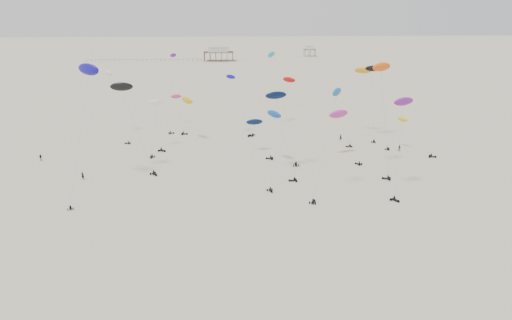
{
  "coord_description": "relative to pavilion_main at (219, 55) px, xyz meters",
  "views": [
    {
      "loc": [
        -6.11,
        -8.92,
        36.98
      ],
      "look_at": [
        0.0,
        88.0,
        7.0
      ],
      "focal_mm": 35.0,
      "sensor_mm": 36.0,
      "label": 1
    }
  ],
  "objects": [
    {
      "name": "rig_1",
      "position": [
        24.17,
        -264.98,
        10.11
      ],
      "size": [
        7.56,
        8.81,
        21.9
      ],
      "rotation": [
        0.0,
        0.0,
        5.81
      ],
      "color": "black",
      "rests_on": "ground"
    },
    {
      "name": "spectator_2",
      "position": [
        -42.42,
        -236.55,
        -4.22
      ],
      "size": [
        1.26,
        0.8,
        2.0
      ],
      "primitive_type": "imported",
      "rotation": [
        0.0,
        0.0,
        6.43
      ],
      "color": "black",
      "rests_on": "ground"
    },
    {
      "name": "rig_2",
      "position": [
        17.56,
        -203.91,
        15.22
      ],
      "size": [
        9.61,
        15.62,
        25.46
      ],
      "rotation": [
        0.0,
        0.0,
        2.02
      ],
      "color": "black",
      "rests_on": "ground"
    },
    {
      "name": "rig_11",
      "position": [
        -10.55,
        -203.65,
        1.36
      ],
      "size": [
        6.15,
        16.35,
        16.87
      ],
      "rotation": [
        0.0,
        0.0,
        4.81
      ],
      "color": "black",
      "rests_on": "ground"
    },
    {
      "name": "rig_13",
      "position": [
        43.28,
        -216.83,
        12.18
      ],
      "size": [
        10.26,
        16.75,
        23.56
      ],
      "rotation": [
        0.0,
        0.0,
        1.72
      ],
      "color": "black",
      "rests_on": "ground"
    },
    {
      "name": "pier_fence",
      "position": [
        -52.0,
        -0.0,
        -3.45
      ],
      "size": [
        80.2,
        0.2,
        1.5
      ],
      "color": "black",
      "rests_on": "ground"
    },
    {
      "name": "rig_15",
      "position": [
        -24.0,
        -255.16,
        18.75
      ],
      "size": [
        6.03,
        18.23,
        27.69
      ],
      "rotation": [
        0.0,
        0.0,
        0.31
      ],
      "color": "black",
      "rests_on": "ground"
    },
    {
      "name": "rig_20",
      "position": [
        -12.0,
        -207.72,
        7.67
      ],
      "size": [
        3.37,
        8.48,
        23.53
      ],
      "rotation": [
        0.0,
        0.0,
        4.99
      ],
      "color": "black",
      "rests_on": "ground"
    },
    {
      "name": "pavilion_main",
      "position": [
        0.0,
        0.0,
        0.0
      ],
      "size": [
        21.0,
        13.0,
        9.8
      ],
      "color": "brown",
      "rests_on": "ground"
    },
    {
      "name": "rig_18",
      "position": [
        48.14,
        -222.22,
        11.81
      ],
      "size": [
        4.39,
        15.28,
        23.14
      ],
      "rotation": [
        0.0,
        0.0,
        5.6
      ],
      "color": "black",
      "rests_on": "ground"
    },
    {
      "name": "rig_4",
      "position": [
        38.88,
        -264.2,
        10.63
      ],
      "size": [
        5.77,
        8.72,
        20.06
      ],
      "rotation": [
        0.0,
        0.0,
        3.7
      ],
      "color": "black",
      "rests_on": "ground"
    },
    {
      "name": "rig_10",
      "position": [
        15.84,
        -250.29,
        10.79
      ],
      "size": [
        7.08,
        9.17,
        19.38
      ],
      "rotation": [
        0.0,
        0.0,
        1.6
      ],
      "color": "black",
      "rests_on": "ground"
    },
    {
      "name": "rig_16",
      "position": [
        16.85,
        -242.69,
        5.28
      ],
      "size": [
        8.24,
        6.45,
        13.49
      ],
      "rotation": [
        0.0,
        0.0,
        6.23
      ],
      "color": "black",
      "rests_on": "ground"
    },
    {
      "name": "spectator_1",
      "position": [
        50.18,
        -233.7,
        -4.22
      ],
      "size": [
        1.03,
        0.67,
        1.99
      ],
      "primitive_type": "imported",
      "rotation": [
        0.0,
        0.0,
        6.17
      ],
      "color": "black",
      "rests_on": "ground"
    },
    {
      "name": "spectator_0",
      "position": [
        -28.12,
        -251.53,
        -4.22
      ],
      "size": [
        0.84,
        0.66,
        2.06
      ],
      "primitive_type": "imported",
      "rotation": [
        0.0,
        0.0,
        2.94
      ],
      "color": "black",
      "rests_on": "ground"
    },
    {
      "name": "rig_5",
      "position": [
        45.56,
        -221.35,
        11.77
      ],
      "size": [
        4.55,
        6.7,
        21.42
      ],
      "rotation": [
        0.0,
        0.0,
        5.74
      ],
      "color": "black",
      "rests_on": "ground"
    },
    {
      "name": "rig_19",
      "position": [
        53.63,
        -235.13,
        0.48
      ],
      "size": [
        7.8,
        11.4,
        12.34
      ],
      "rotation": [
        0.0,
        0.0,
        4.33
      ],
      "color": "black",
      "rests_on": "ground"
    },
    {
      "name": "rig_12",
      "position": [
        -28.77,
        -212.17,
        10.6
      ],
      "size": [
        9.26,
        14.73,
        21.79
      ],
      "rotation": [
        0.0,
        0.0,
        1.5
      ],
      "color": "black",
      "rests_on": "ground"
    },
    {
      "name": "rig_17",
      "position": [
        12.27,
        -233.84,
        2.2
      ],
      "size": [
        6.92,
        8.8,
        10.3
      ],
      "rotation": [
        0.0,
        0.0,
        1.37
      ],
      "color": "black",
      "rests_on": "ground"
    },
    {
      "name": "rig_8",
      "position": [
        32.82,
        -237.81,
        5.75
      ],
      "size": [
        7.88,
        11.38,
        13.55
      ],
      "rotation": [
        0.0,
        0.0,
        0.77
      ],
      "color": "black",
      "rests_on": "ground"
    },
    {
      "name": "rig_3",
      "position": [
        16.27,
        -253.57,
        9.35
      ],
      "size": [
        7.74,
        16.0,
        24.65
      ],
      "rotation": [
        0.0,
        0.0,
        3.42
      ],
      "color": "black",
      "rests_on": "ground"
    },
    {
      "name": "rig_7",
      "position": [
        7.56,
        -214.36,
        7.42
      ],
      "size": [
        8.13,
        4.78,
        18.3
      ],
      "rotation": [
        0.0,
        0.0,
        4.75
      ],
      "color": "black",
      "rests_on": "ground"
    },
    {
      "name": "rig_14",
      "position": [
        -7.89,
        -221.18,
        5.53
      ],
      "size": [
        10.06,
        14.86,
        16.1
      ],
      "rotation": [
        0.0,
        0.0,
        4.14
      ],
      "color": "black",
      "rests_on": "ground"
    },
    {
      "name": "pavilion_small",
      "position": [
        70.0,
        30.0,
        -0.74
      ],
      "size": [
        9.0,
        7.0,
        8.0
      ],
      "color": "brown",
      "rests_on": "ground"
    },
    {
      "name": "spectator_3",
      "position": [
        36.99,
        -221.64,
        -4.22
      ],
      "size": [
        0.79,
        0.58,
        2.08
      ],
      "primitive_type": "imported",
      "rotation": [
        0.0,
        0.0,
        3.06
      ],
      "color": "black",
      "rests_on": "ground"
    },
    {
      "name": "rig_0",
      "position": [
        -14.6,
        -229.05,
        4.89
      ],
      "size": [
        4.0,
        11.87,
        14.72
      ],
      "rotation": [
        0.0,
        0.0,
        2.97
      ],
      "color": "black",
      "rests_on": "ground"
    },
    {
      "name": "ground_plane",
      "position": [
        10.0,
        -150.0,
        -4.22
      ],
      "size": [
        900.0,
        900.0,
        0.0
      ],
      "primitive_type": "plane",
      "color": "beige"
    },
    {
      "name": "rig_9",
      "position": [
        39.23,
        -249.47,
        15.34
      ],
      "size": [
        5.31,
        10.93,
        25.22
      ],
      "rotation": [
        0.0,
        0.0,
        1.2
      ],
      "color": "black",
      "rests_on": "ground"
    },
    {
      "name": "rig_6",
      "position": [
        -17.63,
        -247.56,
        11.75
      ],
      "size": [
        10.12,
        5.1,
        21.23
      ],
      "rotation": [
        0.0,
        0.0,
        3.79
      ],
      "color": "black",
      "rests_on": "ground"
    }
  ]
}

